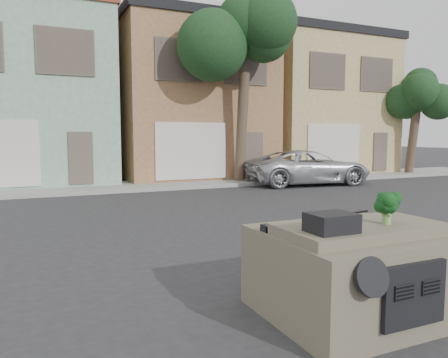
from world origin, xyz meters
TOP-DOWN VIEW (x-y plane):
  - ground_plane at (0.00, 0.00)m, footprint 120.00×120.00m
  - sidewalk at (0.00, 10.50)m, footprint 40.00×3.00m
  - townhouse_mint at (-3.50, 14.50)m, footprint 7.20×8.20m
  - townhouse_tan at (4.00, 14.50)m, footprint 7.20×8.20m
  - townhouse_beige at (11.50, 14.50)m, footprint 7.20×8.20m
  - silver_pickup at (7.57, 8.52)m, footprint 5.59×3.13m
  - tree_near at (5.00, 9.80)m, footprint 4.40×4.00m
  - tree_far at (15.00, 9.80)m, footprint 3.20×3.00m
  - car_dashboard at (0.00, -3.00)m, footprint 2.00×1.80m
  - instrument_hump at (-0.58, -3.35)m, footprint 0.48×0.38m
  - wiper_arm at (0.28, -2.62)m, footprint 0.69×0.15m
  - broccoli at (0.26, -3.27)m, footprint 0.43×0.43m

SIDE VIEW (x-z plane):
  - ground_plane at x=0.00m, z-range 0.00..0.00m
  - silver_pickup at x=7.57m, z-range -0.74..0.74m
  - sidewalk at x=0.00m, z-range 0.00..0.15m
  - car_dashboard at x=0.00m, z-range 0.00..1.12m
  - wiper_arm at x=0.28m, z-range 1.12..1.14m
  - instrument_hump at x=-0.58m, z-range 1.12..1.32m
  - broccoli at x=0.26m, z-range 1.12..1.49m
  - tree_far at x=15.00m, z-range 0.00..6.00m
  - townhouse_mint at x=-3.50m, z-range 0.00..7.55m
  - townhouse_tan at x=4.00m, z-range 0.00..7.55m
  - townhouse_beige at x=11.50m, z-range 0.00..7.55m
  - tree_near at x=5.00m, z-range 0.00..8.50m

